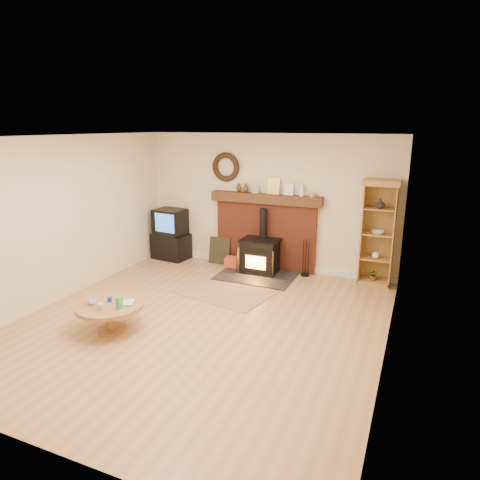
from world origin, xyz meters
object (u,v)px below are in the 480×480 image
at_px(curio_cabinet, 378,233).
at_px(wood_stove, 259,258).
at_px(tv_unit, 171,235).
at_px(coffee_table, 110,309).

bearing_deg(curio_cabinet, wood_stove, -172.17).
xyz_separation_m(tv_unit, coffee_table, (1.00, -3.17, -0.19)).
height_order(wood_stove, tv_unit, wood_stove).
bearing_deg(wood_stove, tv_unit, 174.49).
height_order(wood_stove, curio_cabinet, curio_cabinet).
distance_m(wood_stove, curio_cabinet, 2.18).
bearing_deg(tv_unit, curio_cabinet, 1.18).
xyz_separation_m(tv_unit, curio_cabinet, (4.14, 0.09, 0.43)).
xyz_separation_m(wood_stove, curio_cabinet, (2.07, 0.28, 0.61)).
bearing_deg(coffee_table, tv_unit, 107.55).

